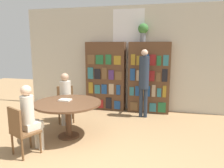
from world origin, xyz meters
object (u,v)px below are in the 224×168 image
Objects in this scene: flower_vase at (143,30)px; librarian_standing at (144,77)px; chair_left_side at (65,102)px; seated_reader_right at (30,115)px; bookshelf_left at (106,76)px; chair_near_camera at (21,129)px; bookshelf_right at (149,78)px; reading_table at (68,107)px; seated_reader_left at (66,95)px.

flower_vase is 0.28× the size of librarian_standing.
seated_reader_right is (0.14, -1.66, 0.20)m from chair_left_side.
bookshelf_left is 1.69m from flower_vase.
bookshelf_left is 3.19m from chair_near_camera.
bookshelf_left is at bearing -180.00° from bookshelf_right.
bookshelf_right reaches higher than librarian_standing.
chair_near_camera is at bearing 63.00° from chair_left_side.
chair_left_side is at bearing -144.53° from flower_vase.
chair_near_camera is (-1.71, -3.09, -1.81)m from flower_vase.
flower_vase is at bearing 59.42° from reading_table.
flower_vase is (1.07, 0.00, 1.31)m from bookshelf_left.
seated_reader_left is 2.05m from librarian_standing.
seated_reader_right is (0.08, 0.17, 0.20)m from chair_near_camera.
chair_left_side is at bearing -147.44° from bookshelf_right.
chair_near_camera is at bearing -115.11° from reading_table.
reading_table is (-1.28, -2.16, -1.65)m from flower_vase.
librarian_standing is (-0.09, -0.50, 0.09)m from bookshelf_right.
bookshelf_left is at bearing 156.93° from librarian_standing.
flower_vase is at bearing -173.42° from chair_left_side.
bookshelf_left is 1.57m from seated_reader_left.
chair_left_side reaches higher than reading_table.
bookshelf_left is 1.27m from bookshelf_right.
seated_reader_left is (-0.62, -1.41, -0.28)m from bookshelf_left.
reading_table is at bearing -124.38° from bookshelf_right.
librarian_standing is at bearing 79.35° from seated_reader_right.
bookshelf_left is 1.00× the size of bookshelf_right.
chair_near_camera is 1.83m from chair_left_side.
bookshelf_right is 0.52m from librarian_standing.
flower_vase reaches higher than seated_reader_left.
flower_vase reaches higher than bookshelf_right.
flower_vase reaches higher than bookshelf_left.
bookshelf_right is at bearing 55.62° from reading_table.
flower_vase is 1.32m from librarian_standing.
bookshelf_right is 2.26× the size of chair_left_side.
reading_table is 1.04m from chair_left_side.
bookshelf_right is 3.46m from seated_reader_right.
seated_reader_left is 1.00× the size of seated_reader_right.
bookshelf_right is 3.67m from chair_near_camera.
chair_near_camera is 1.00× the size of chair_left_side.
bookshelf_left reaches higher than seated_reader_left.
chair_left_side is at bearing -158.03° from librarian_standing.
chair_near_camera is at bearing -121.77° from bookshelf_right.
reading_table is (-0.21, -2.16, -0.34)m from bookshelf_left.
librarian_standing is at bearing 178.11° from seated_reader_left.
chair_near_camera is at bearing -118.99° from flower_vase.
librarian_standing is (1.74, 2.42, 0.39)m from seated_reader_right.
bookshelf_right is at bearing 0.00° from bookshelf_left.
chair_left_side is 0.71× the size of seated_reader_right.
seated_reader_left is at bearing -143.12° from bookshelf_right.
bookshelf_right is at bearing 82.98° from seated_reader_right.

